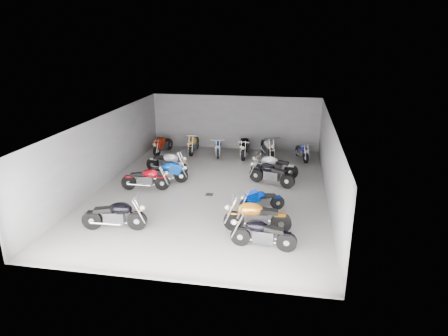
{
  "coord_description": "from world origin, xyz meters",
  "views": [
    {
      "loc": [
        3.42,
        -16.24,
        6.66
      ],
      "look_at": [
        0.51,
        0.26,
        1.0
      ],
      "focal_mm": 32.0,
      "sensor_mm": 36.0,
      "label": 1
    }
  ],
  "objects_px": {
    "drain_grate": "(209,194)",
    "motorcycle_back_d": "(245,147)",
    "motorcycle_back_b": "(194,144)",
    "motorcycle_right_f": "(274,166)",
    "motorcycle_back_c": "(218,147)",
    "motorcycle_left_a": "(115,215)",
    "motorcycle_left_d": "(146,179)",
    "motorcycle_back_a": "(163,145)",
    "motorcycle_right_a": "(262,234)",
    "motorcycle_left_f": "(167,163)",
    "motorcycle_back_f": "(302,152)",
    "motorcycle_back_e": "(267,147)",
    "motorcycle_right_c": "(262,200)",
    "motorcycle_right_b": "(256,217)",
    "motorcycle_right_e": "(271,174)",
    "motorcycle_left_e": "(166,173)"
  },
  "relations": [
    {
      "from": "motorcycle_right_a",
      "to": "motorcycle_right_c",
      "type": "distance_m",
      "value": 2.92
    },
    {
      "from": "motorcycle_right_c",
      "to": "motorcycle_back_d",
      "type": "distance_m",
      "value": 7.32
    },
    {
      "from": "drain_grate",
      "to": "motorcycle_back_d",
      "type": "bearing_deg",
      "value": 81.96
    },
    {
      "from": "motorcycle_back_b",
      "to": "motorcycle_back_e",
      "type": "distance_m",
      "value": 4.32
    },
    {
      "from": "drain_grate",
      "to": "motorcycle_back_f",
      "type": "xyz_separation_m",
      "value": [
        4.01,
        5.86,
        0.45
      ]
    },
    {
      "from": "motorcycle_left_d",
      "to": "motorcycle_back_a",
      "type": "xyz_separation_m",
      "value": [
        -1.1,
        5.72,
        -0.02
      ]
    },
    {
      "from": "drain_grate",
      "to": "motorcycle_back_b",
      "type": "relative_size",
      "value": 0.14
    },
    {
      "from": "motorcycle_back_f",
      "to": "motorcycle_back_b",
      "type": "bearing_deg",
      "value": -21.0
    },
    {
      "from": "motorcycle_back_d",
      "to": "motorcycle_back_e",
      "type": "relative_size",
      "value": 1.03
    },
    {
      "from": "motorcycle_right_c",
      "to": "motorcycle_right_e",
      "type": "distance_m",
      "value": 2.93
    },
    {
      "from": "motorcycle_right_e",
      "to": "motorcycle_back_d",
      "type": "xyz_separation_m",
      "value": [
        -1.72,
        4.23,
        0.03
      ]
    },
    {
      "from": "motorcycle_back_a",
      "to": "motorcycle_right_b",
      "type": "bearing_deg",
      "value": 136.81
    },
    {
      "from": "motorcycle_left_d",
      "to": "motorcycle_back_a",
      "type": "bearing_deg",
      "value": -177.38
    },
    {
      "from": "motorcycle_left_e",
      "to": "motorcycle_left_f",
      "type": "xyz_separation_m",
      "value": [
        -0.37,
        1.4,
        0.04
      ]
    },
    {
      "from": "motorcycle_right_e",
      "to": "motorcycle_back_f",
      "type": "bearing_deg",
      "value": 2.28
    },
    {
      "from": "motorcycle_back_c",
      "to": "motorcycle_back_b",
      "type": "bearing_deg",
      "value": -21.96
    },
    {
      "from": "drain_grate",
      "to": "motorcycle_left_d",
      "type": "xyz_separation_m",
      "value": [
        -2.91,
        0.07,
        0.52
      ]
    },
    {
      "from": "motorcycle_right_b",
      "to": "motorcycle_back_b",
      "type": "xyz_separation_m",
      "value": [
        -4.58,
        9.22,
        -0.04
      ]
    },
    {
      "from": "motorcycle_back_c",
      "to": "motorcycle_back_e",
      "type": "distance_m",
      "value": 2.81
    },
    {
      "from": "motorcycle_back_d",
      "to": "drain_grate",
      "type": "bearing_deg",
      "value": 82.5
    },
    {
      "from": "motorcycle_back_a",
      "to": "motorcycle_back_d",
      "type": "distance_m",
      "value": 4.84
    },
    {
      "from": "motorcycle_right_c",
      "to": "motorcycle_back_f",
      "type": "distance_m",
      "value": 7.32
    },
    {
      "from": "motorcycle_back_c",
      "to": "motorcycle_back_d",
      "type": "height_order",
      "value": "motorcycle_back_d"
    },
    {
      "from": "drain_grate",
      "to": "motorcycle_right_c",
      "type": "bearing_deg",
      "value": -28.25
    },
    {
      "from": "motorcycle_back_b",
      "to": "drain_grate",
      "type": "bearing_deg",
      "value": 107.68
    },
    {
      "from": "motorcycle_back_a",
      "to": "motorcycle_back_b",
      "type": "xyz_separation_m",
      "value": [
        1.76,
        0.38,
        0.03
      ]
    },
    {
      "from": "motorcycle_right_e",
      "to": "motorcycle_back_f",
      "type": "relative_size",
      "value": 1.16
    },
    {
      "from": "motorcycle_left_f",
      "to": "motorcycle_back_e",
      "type": "height_order",
      "value": "motorcycle_back_e"
    },
    {
      "from": "drain_grate",
      "to": "motorcycle_back_b",
      "type": "height_order",
      "value": "motorcycle_back_b"
    },
    {
      "from": "motorcycle_right_a",
      "to": "motorcycle_back_d",
      "type": "relative_size",
      "value": 0.91
    },
    {
      "from": "motorcycle_right_a",
      "to": "motorcycle_back_f",
      "type": "distance_m",
      "value": 10.13
    },
    {
      "from": "drain_grate",
      "to": "motorcycle_back_c",
      "type": "height_order",
      "value": "motorcycle_back_c"
    },
    {
      "from": "motorcycle_back_c",
      "to": "motorcycle_back_e",
      "type": "xyz_separation_m",
      "value": [
        2.8,
        0.18,
        0.09
      ]
    },
    {
      "from": "motorcycle_right_a",
      "to": "motorcycle_left_d",
      "type": "bearing_deg",
      "value": 57.37
    },
    {
      "from": "motorcycle_left_f",
      "to": "motorcycle_back_a",
      "type": "height_order",
      "value": "motorcycle_left_f"
    },
    {
      "from": "motorcycle_left_a",
      "to": "motorcycle_right_c",
      "type": "height_order",
      "value": "motorcycle_left_a"
    },
    {
      "from": "motorcycle_back_d",
      "to": "motorcycle_left_a",
      "type": "bearing_deg",
      "value": 70.91
    },
    {
      "from": "motorcycle_right_c",
      "to": "motorcycle_right_e",
      "type": "relative_size",
      "value": 0.81
    },
    {
      "from": "motorcycle_right_e",
      "to": "motorcycle_back_f",
      "type": "height_order",
      "value": "motorcycle_right_e"
    },
    {
      "from": "motorcycle_right_b",
      "to": "motorcycle_right_c",
      "type": "height_order",
      "value": "motorcycle_right_b"
    },
    {
      "from": "motorcycle_right_f",
      "to": "motorcycle_back_c",
      "type": "distance_m",
      "value": 4.56
    },
    {
      "from": "motorcycle_right_b",
      "to": "motorcycle_back_e",
      "type": "height_order",
      "value": "motorcycle_right_b"
    },
    {
      "from": "motorcycle_left_f",
      "to": "motorcycle_back_f",
      "type": "height_order",
      "value": "motorcycle_left_f"
    },
    {
      "from": "drain_grate",
      "to": "motorcycle_right_a",
      "type": "distance_m",
      "value": 4.97
    },
    {
      "from": "motorcycle_left_a",
      "to": "motorcycle_left_f",
      "type": "relative_size",
      "value": 1.02
    },
    {
      "from": "motorcycle_back_a",
      "to": "motorcycle_back_f",
      "type": "bearing_deg",
      "value": -168.37
    },
    {
      "from": "motorcycle_back_c",
      "to": "motorcycle_back_f",
      "type": "xyz_separation_m",
      "value": [
        4.73,
        0.02,
        -0.02
      ]
    },
    {
      "from": "motorcycle_left_d",
      "to": "motorcycle_right_f",
      "type": "bearing_deg",
      "value": 107.54
    },
    {
      "from": "motorcycle_right_f",
      "to": "motorcycle_left_a",
      "type": "bearing_deg",
      "value": 148.88
    },
    {
      "from": "motorcycle_left_a",
      "to": "motorcycle_right_a",
      "type": "distance_m",
      "value": 5.27
    }
  ]
}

